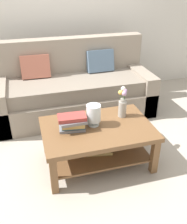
# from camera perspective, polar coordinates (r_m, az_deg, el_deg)

# --- Properties ---
(ground_plane) EXTENTS (10.00, 10.00, 0.00)m
(ground_plane) POSITION_cam_1_polar(r_m,az_deg,el_deg) (3.26, -1.46, -6.60)
(ground_plane) COLOR #ADA393
(back_wall) EXTENTS (6.40, 0.12, 2.70)m
(back_wall) POSITION_cam_1_polar(r_m,az_deg,el_deg) (4.31, -7.65, 21.42)
(back_wall) COLOR beige
(back_wall) RESTS_ON ground
(couch) EXTENTS (2.24, 0.90, 1.06)m
(couch) POSITION_cam_1_polar(r_m,az_deg,el_deg) (3.79, -4.48, 4.99)
(couch) COLOR gray
(couch) RESTS_ON ground
(coffee_table) EXTENTS (1.16, 0.77, 0.46)m
(coffee_table) POSITION_cam_1_polar(r_m,az_deg,el_deg) (2.77, 0.87, -5.58)
(coffee_table) COLOR brown
(coffee_table) RESTS_ON ground
(book_stack_main) EXTENTS (0.29, 0.23, 0.16)m
(book_stack_main) POSITION_cam_1_polar(r_m,az_deg,el_deg) (2.63, -4.70, -2.27)
(book_stack_main) COLOR slate
(book_stack_main) RESTS_ON coffee_table
(glass_hurricane_vase) EXTENTS (0.15, 0.15, 0.23)m
(glass_hurricane_vase) POSITION_cam_1_polar(r_m,az_deg,el_deg) (2.66, 0.02, -0.40)
(glass_hurricane_vase) COLOR silver
(glass_hurricane_vase) RESTS_ON coffee_table
(flower_pitcher) EXTENTS (0.10, 0.10, 0.36)m
(flower_pitcher) POSITION_cam_1_polar(r_m,az_deg,el_deg) (2.84, 6.50, 1.78)
(flower_pitcher) COLOR #9E998E
(flower_pitcher) RESTS_ON coffee_table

